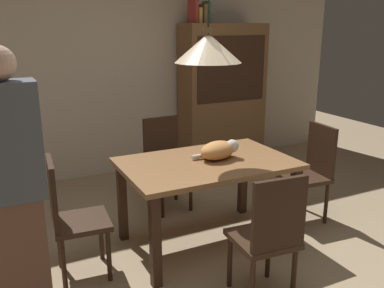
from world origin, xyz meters
The scene contains 15 objects.
ground centered at (0.00, 0.00, 0.00)m, with size 10.00×10.00×0.00m, color tan.
back_wall centered at (0.00, 2.65, 1.45)m, with size 6.40×0.10×2.90m, color beige.
dining_table centered at (0.06, 0.47, 0.65)m, with size 1.40×0.90×0.75m.
chair_far_back centered at (0.06, 1.35, 0.51)m, with size 0.42×0.42×0.93m.
chair_near_front centered at (0.06, -0.41, 0.51)m, with size 0.43×0.43×0.93m.
chair_left_side centered at (-1.06, 0.47, 0.51)m, with size 0.43×0.43×0.93m.
chair_right_side centered at (1.19, 0.46, 0.51)m, with size 0.43×0.43×0.93m.
cat_sleeping centered at (0.18, 0.48, 0.83)m, with size 0.40×0.31×0.16m.
pendant_lamp centered at (0.06, 0.47, 1.66)m, with size 0.52×0.52×1.30m.
hutch_bookcase centered at (1.29, 2.32, 0.89)m, with size 1.12×0.45×1.85m.
book_red_tall centered at (0.86, 2.32, 1.99)m, with size 0.04×0.22×0.28m, color #B73833.
book_yellow_short centered at (0.92, 2.32, 1.94)m, with size 0.04×0.20×0.18m, color gold.
book_brown_thick centered at (0.98, 2.32, 1.96)m, with size 0.06×0.24×0.22m, color brown.
book_green_slim centered at (1.05, 2.32, 1.98)m, with size 0.03×0.20×0.26m, color #427A4C.
person_standing centered at (-1.43, 0.07, 0.88)m, with size 0.36×0.22×1.73m.
Camera 1 is at (-1.50, -2.40, 1.83)m, focal length 39.07 mm.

